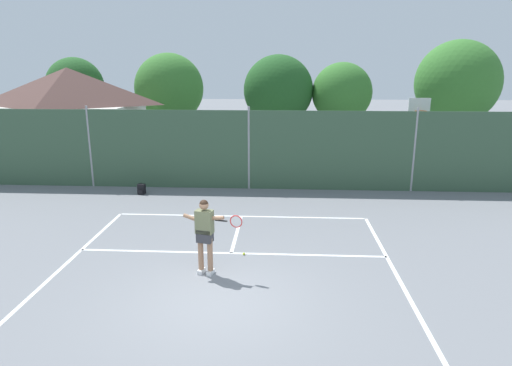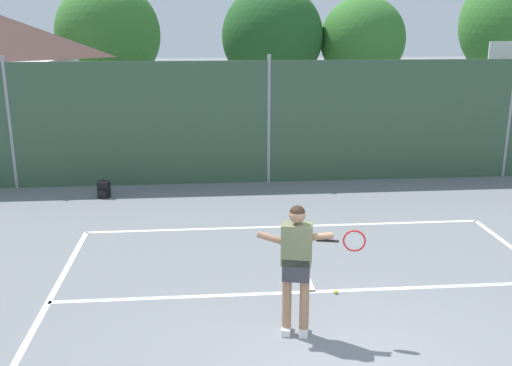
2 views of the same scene
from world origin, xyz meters
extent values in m
cube|color=white|center=(0.00, 5.50, 0.00)|extent=(8.20, 0.10, 0.01)
cube|color=white|center=(0.00, 2.48, 0.00)|extent=(8.20, 0.10, 0.01)
cube|color=white|center=(0.00, 3.96, 0.00)|extent=(0.10, 2.97, 0.01)
cube|color=#38563D|center=(0.00, 9.00, 1.59)|extent=(26.00, 0.05, 3.17)
cylinder|color=#99999E|center=(-6.50, 9.00, 1.66)|extent=(0.09, 0.09, 3.32)
cylinder|color=#99999E|center=(0.00, 9.00, 1.66)|extent=(0.09, 0.09, 3.32)
cylinder|color=#99999E|center=(6.50, 9.00, 1.66)|extent=(0.09, 0.09, 3.32)
cylinder|color=#284CB2|center=(7.08, 10.90, 1.52)|extent=(0.12, 0.12, 3.05)
cube|color=white|center=(7.08, 10.80, 3.25)|extent=(0.90, 0.06, 0.60)
torus|color=#D85919|center=(7.08, 10.53, 3.03)|extent=(0.48, 0.48, 0.02)
cylinder|color=brown|center=(-5.29, 17.61, 0.95)|extent=(0.36, 0.36, 1.91)
ellipsoid|color=#38752D|center=(-5.29, 17.61, 3.60)|extent=(3.99, 3.59, 3.99)
cylinder|color=brown|center=(1.07, 17.61, 0.91)|extent=(0.36, 0.36, 1.82)
ellipsoid|color=#235623|center=(1.07, 17.61, 3.51)|extent=(3.98, 3.59, 3.98)
cylinder|color=brown|center=(4.71, 17.61, 0.96)|extent=(0.36, 0.36, 1.93)
ellipsoid|color=#38752D|center=(4.71, 17.61, 3.38)|extent=(3.41, 3.07, 3.41)
cylinder|color=brown|center=(11.10, 17.61, 0.99)|extent=(0.36, 0.36, 1.98)
cube|color=silver|center=(-0.59, 1.28, 0.05)|extent=(0.18, 0.28, 0.10)
cube|color=silver|center=(-0.36, 1.22, 0.05)|extent=(0.18, 0.28, 0.10)
cylinder|color=#A37556|center=(-0.59, 1.28, 0.51)|extent=(0.13, 0.13, 0.82)
cylinder|color=#A37556|center=(-0.36, 1.22, 0.51)|extent=(0.13, 0.13, 0.82)
cube|color=#38383D|center=(-0.47, 1.25, 0.98)|extent=(0.41, 0.32, 0.32)
cube|color=#6B704C|center=(-0.47, 1.25, 1.32)|extent=(0.44, 0.33, 0.56)
sphere|color=#A37556|center=(-0.47, 1.25, 1.73)|extent=(0.22, 0.22, 0.22)
sphere|color=black|center=(-0.47, 1.25, 1.75)|extent=(0.21, 0.21, 0.21)
cylinder|color=#A37556|center=(-0.27, 1.23, 1.42)|extent=(0.56, 0.22, 0.17)
cylinder|color=#A37556|center=(-0.75, 1.32, 1.37)|extent=(0.51, 0.20, 0.22)
cylinder|color=black|center=(-0.07, 1.21, 1.37)|extent=(0.30, 0.10, 0.04)
torus|color=red|center=(0.28, 1.18, 1.37)|extent=(0.30, 0.09, 0.30)
cylinder|color=silver|center=(0.28, 1.18, 1.37)|extent=(0.25, 0.07, 0.26)
sphere|color=#CCE033|center=(0.35, 2.39, 0.03)|extent=(0.07, 0.07, 0.07)
cube|color=black|center=(-4.13, 7.95, 0.20)|extent=(0.31, 0.23, 0.40)
cube|color=black|center=(-4.15, 7.83, 0.12)|extent=(0.23, 0.10, 0.18)
torus|color=black|center=(-4.13, 7.95, 0.42)|extent=(0.09, 0.03, 0.09)
camera|label=1|loc=(1.30, -8.46, 4.84)|focal=31.18mm
camera|label=2|loc=(-1.63, -5.81, 4.18)|focal=40.76mm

